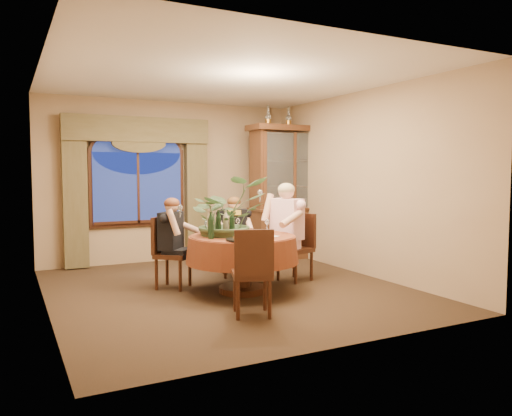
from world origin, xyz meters
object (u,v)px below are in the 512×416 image
chair_back (173,253)px  wine_bottle_3 (226,223)px  stoneware_vase (229,225)px  wine_bottle_0 (210,224)px  person_pink (287,232)px  chair_back_right (236,244)px  olive_bowl (246,234)px  wine_bottle_4 (232,224)px  chair_front_left (252,272)px  oil_lamp_center (289,116)px  centerpiece_plant (227,186)px  wine_bottle_5 (211,225)px  wine_bottle_2 (218,224)px  person_scarf (234,236)px  oil_lamp_left (268,115)px  oil_lamp_right (308,118)px  wine_bottle_1 (218,223)px  dining_table (242,264)px  china_cabinet (288,192)px  person_back (171,243)px  chair_right (295,248)px

chair_back → wine_bottle_3: wine_bottle_3 is taller
stoneware_vase → wine_bottle_0: 0.29m
person_pink → wine_bottle_3: size_ratio=4.30×
wine_bottle_3 → chair_back_right: bearing=58.6°
olive_bowl → wine_bottle_3: size_ratio=0.46×
wine_bottle_3 → wine_bottle_4: size_ratio=1.00×
wine_bottle_4 → wine_bottle_3: bearing=118.9°
chair_front_left → oil_lamp_center: bearing=72.9°
wine_bottle_0 → wine_bottle_4: same height
chair_front_left → person_pink: person_pink is taller
wine_bottle_0 → olive_bowl: bearing=-21.5°
person_pink → centerpiece_plant: size_ratio=1.25×
centerpiece_plant → wine_bottle_5: (-0.33, -0.28, -0.48)m
wine_bottle_5 → wine_bottle_4: bearing=13.7°
oil_lamp_center → wine_bottle_2: size_ratio=1.03×
wine_bottle_4 → wine_bottle_5: (-0.32, -0.08, 0.00)m
wine_bottle_2 → wine_bottle_5: bearing=-142.2°
wine_bottle_2 → person_scarf: bearing=56.0°
oil_lamp_left → oil_lamp_right: 0.84m
chair_front_left → wine_bottle_5: wine_bottle_5 is taller
wine_bottle_3 → wine_bottle_1: bearing=116.3°
chair_front_left → stoneware_vase: bearing=98.5°
oil_lamp_left → wine_bottle_0: bearing=-134.5°
chair_back_right → dining_table: bearing=90.0°
oil_lamp_center → person_scarf: (-1.55, -1.04, -1.96)m
chair_back_right → person_pink: size_ratio=0.68×
china_cabinet → chair_front_left: size_ratio=2.50×
person_back → stoneware_vase: person_back is taller
centerpiece_plant → wine_bottle_2: centerpiece_plant is taller
dining_table → wine_bottle_3: (-0.21, 0.05, 0.54)m
oil_lamp_left → centerpiece_plant: bearing=-131.0°
dining_table → chair_right: 1.03m
oil_lamp_left → person_pink: size_ratio=0.24×
centerpiece_plant → wine_bottle_0: centerpiece_plant is taller
chair_right → wine_bottle_1: (-1.25, -0.14, 0.44)m
oil_lamp_left → china_cabinet: bearing=0.0°
oil_lamp_right → wine_bottle_0: 3.69m
wine_bottle_1 → wine_bottle_4: same height
oil_lamp_left → wine_bottle_2: bearing=-131.7°
oil_lamp_left → wine_bottle_1: bearing=-133.0°
oil_lamp_right → chair_front_left: size_ratio=0.35×
wine_bottle_5 → person_scarf: bearing=53.5°
person_scarf → olive_bowl: 1.09m
chair_front_left → person_scarf: bearing=90.7°
dining_table → person_scarf: size_ratio=1.21×
dining_table → person_pink: person_pink is taller
oil_lamp_left → stoneware_vase: oil_lamp_left is taller
olive_bowl → dining_table: bearing=105.5°
wine_bottle_2 → wine_bottle_5: 0.18m
oil_lamp_right → wine_bottle_0: oil_lamp_right is taller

